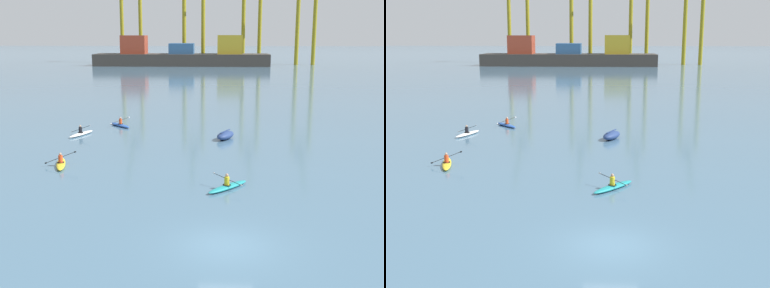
% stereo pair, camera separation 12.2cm
% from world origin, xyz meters
% --- Properties ---
extents(ground_plane, '(800.00, 800.00, 0.00)m').
position_xyz_m(ground_plane, '(0.00, 0.00, 0.00)').
color(ground_plane, '#476B84').
extents(container_barge, '(51.27, 10.27, 8.89)m').
position_xyz_m(container_barge, '(-11.17, 127.34, 2.90)').
color(container_barge, '#38332D').
rests_on(container_barge, ground).
extents(gantry_crane_west, '(7.26, 20.40, 38.61)m').
position_xyz_m(gantry_crane_west, '(-28.78, 142.30, 18.44)').
color(gantry_crane_west, olive).
rests_on(gantry_crane_west, ground).
extents(gantry_crane_west_mid, '(6.99, 18.17, 35.32)m').
position_xyz_m(gantry_crane_west_mid, '(-8.02, 133.46, 18.05)').
color(gantry_crane_west_mid, olive).
rests_on(gantry_crane_west_mid, ground).
extents(gantry_crane_east_mid, '(6.35, 16.23, 37.45)m').
position_xyz_m(gantry_crane_east_mid, '(9.96, 140.14, 19.11)').
color(gantry_crane_east_mid, olive).
rests_on(gantry_crane_east_mid, ground).
extents(gantry_crane_east, '(6.29, 16.58, 36.92)m').
position_xyz_m(gantry_crane_east, '(25.86, 133.50, 18.15)').
color(gantry_crane_east, olive).
rests_on(gantry_crane_east, ground).
extents(capsized_dinghy, '(2.08, 2.82, 0.76)m').
position_xyz_m(capsized_dinghy, '(0.26, 22.22, 0.35)').
color(capsized_dinghy, navy).
rests_on(capsized_dinghy, ground).
extents(kayak_teal, '(2.67, 2.97, 0.95)m').
position_xyz_m(kayak_teal, '(0.20, 8.04, 0.17)').
color(kayak_teal, teal).
rests_on(kayak_teal, ground).
extents(kayak_yellow, '(2.12, 3.44, 1.03)m').
position_xyz_m(kayak_yellow, '(-11.25, 12.69, 0.17)').
color(kayak_yellow, yellow).
rests_on(kayak_yellow, ground).
extents(kayak_blue, '(2.69, 2.95, 0.95)m').
position_xyz_m(kayak_blue, '(-10.09, 27.85, 0.17)').
color(kayak_blue, '#2856B2').
rests_on(kayak_blue, ground).
extents(kayak_white, '(2.05, 3.40, 1.06)m').
position_xyz_m(kayak_white, '(-12.75, 23.27, 0.17)').
color(kayak_white, silver).
rests_on(kayak_white, ground).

